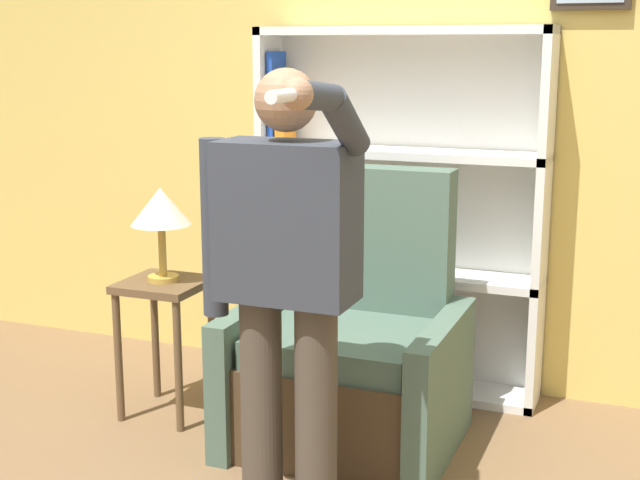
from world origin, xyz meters
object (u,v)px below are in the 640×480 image
at_px(armchair, 352,359).
at_px(table_lamp, 161,210).
at_px(person_standing, 286,273).
at_px(bookcase, 380,217).
at_px(side_table, 165,311).

xyz_separation_m(armchair, table_lamp, (-0.90, -0.06, 0.61)).
relative_size(armchair, table_lamp, 2.72).
relative_size(person_standing, table_lamp, 3.77).
distance_m(bookcase, person_standing, 1.48).
relative_size(side_table, table_lamp, 1.49).
bearing_deg(table_lamp, person_standing, -37.72).
bearing_deg(armchair, side_table, -175.92).
relative_size(armchair, person_standing, 0.72).
height_order(armchair, table_lamp, armchair).
distance_m(armchair, side_table, 0.91).
bearing_deg(bookcase, person_standing, -84.76).
height_order(bookcase, side_table, bookcase).
bearing_deg(person_standing, armchair, 92.63).
bearing_deg(table_lamp, side_table, -90.00).
bearing_deg(table_lamp, bookcase, 43.04).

